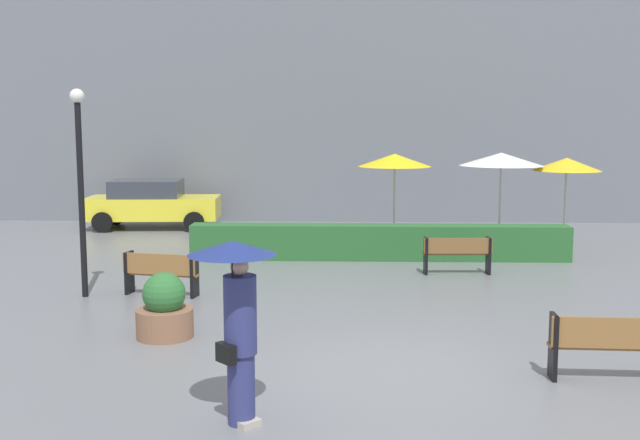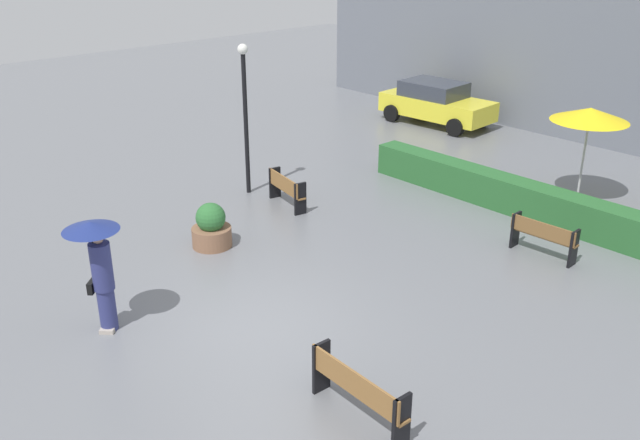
{
  "view_description": "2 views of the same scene",
  "coord_description": "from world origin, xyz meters",
  "px_view_note": "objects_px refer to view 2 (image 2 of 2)",
  "views": [
    {
      "loc": [
        -0.63,
        -10.47,
        3.51
      ],
      "look_at": [
        -1.12,
        5.26,
        1.41
      ],
      "focal_mm": 42.5,
      "sensor_mm": 36.0,
      "label": 1
    },
    {
      "loc": [
        9.07,
        -6.69,
        6.98
      ],
      "look_at": [
        -1.09,
        2.58,
        1.08
      ],
      "focal_mm": 39.06,
      "sensor_mm": 36.0,
      "label": 2
    }
  ],
  "objects_px": {
    "bench_near_right": "(357,389)",
    "patio_umbrella_yellow": "(590,115)",
    "bench_far_left": "(286,188)",
    "pedestrian_with_umbrella": "(98,261)",
    "bench_back_row": "(543,236)",
    "lamp_post": "(245,105)",
    "parked_car": "(436,102)",
    "planter_pot": "(211,228)"
  },
  "relations": [
    {
      "from": "bench_near_right",
      "to": "patio_umbrella_yellow",
      "type": "relative_size",
      "value": 0.74
    },
    {
      "from": "bench_far_left",
      "to": "pedestrian_with_umbrella",
      "type": "xyz_separation_m",
      "value": [
        2.44,
        -6.38,
        0.9
      ]
    },
    {
      "from": "bench_back_row",
      "to": "lamp_post",
      "type": "relative_size",
      "value": 0.38
    },
    {
      "from": "bench_near_right",
      "to": "bench_back_row",
      "type": "relative_size",
      "value": 1.21
    },
    {
      "from": "pedestrian_with_umbrella",
      "to": "parked_car",
      "type": "bearing_deg",
      "value": 107.6
    },
    {
      "from": "bench_near_right",
      "to": "pedestrian_with_umbrella",
      "type": "xyz_separation_m",
      "value": [
        -4.94,
        -1.61,
        0.87
      ]
    },
    {
      "from": "bench_back_row",
      "to": "parked_car",
      "type": "height_order",
      "value": "parked_car"
    },
    {
      "from": "bench_near_right",
      "to": "lamp_post",
      "type": "relative_size",
      "value": 0.46
    },
    {
      "from": "bench_back_row",
      "to": "lamp_post",
      "type": "bearing_deg",
      "value": -162.57
    },
    {
      "from": "planter_pot",
      "to": "bench_far_left",
      "type": "bearing_deg",
      "value": 104.74
    },
    {
      "from": "pedestrian_with_umbrella",
      "to": "planter_pot",
      "type": "distance_m",
      "value": 4.0
    },
    {
      "from": "bench_near_right",
      "to": "patio_umbrella_yellow",
      "type": "distance_m",
      "value": 11.27
    },
    {
      "from": "bench_near_right",
      "to": "bench_far_left",
      "type": "height_order",
      "value": "bench_near_right"
    },
    {
      "from": "bench_near_right",
      "to": "lamp_post",
      "type": "height_order",
      "value": "lamp_post"
    },
    {
      "from": "planter_pot",
      "to": "patio_umbrella_yellow",
      "type": "distance_m",
      "value": 10.14
    },
    {
      "from": "parked_car",
      "to": "bench_back_row",
      "type": "bearing_deg",
      "value": -38.86
    },
    {
      "from": "pedestrian_with_umbrella",
      "to": "planter_pot",
      "type": "bearing_deg",
      "value": 115.75
    },
    {
      "from": "bench_back_row",
      "to": "planter_pot",
      "type": "distance_m",
      "value": 7.56
    },
    {
      "from": "lamp_post",
      "to": "patio_umbrella_yellow",
      "type": "xyz_separation_m",
      "value": [
        6.55,
        6.22,
        -0.11
      ]
    },
    {
      "from": "planter_pot",
      "to": "patio_umbrella_yellow",
      "type": "xyz_separation_m",
      "value": [
        4.29,
        8.98,
        1.94
      ]
    },
    {
      "from": "lamp_post",
      "to": "parked_car",
      "type": "height_order",
      "value": "lamp_post"
    },
    {
      "from": "bench_back_row",
      "to": "lamp_post",
      "type": "xyz_separation_m",
      "value": [
        -7.75,
        -2.43,
        1.99
      ]
    },
    {
      "from": "lamp_post",
      "to": "parked_car",
      "type": "relative_size",
      "value": 0.95
    },
    {
      "from": "bench_back_row",
      "to": "parked_car",
      "type": "relative_size",
      "value": 0.36
    },
    {
      "from": "bench_far_left",
      "to": "lamp_post",
      "type": "xyz_separation_m",
      "value": [
        -1.5,
        -0.12,
        1.99
      ]
    },
    {
      "from": "planter_pot",
      "to": "patio_umbrella_yellow",
      "type": "relative_size",
      "value": 0.41
    },
    {
      "from": "patio_umbrella_yellow",
      "to": "bench_far_left",
      "type": "bearing_deg",
      "value": -129.62
    },
    {
      "from": "patio_umbrella_yellow",
      "to": "pedestrian_with_umbrella",
      "type": "bearing_deg",
      "value": -101.78
    },
    {
      "from": "bench_back_row",
      "to": "patio_umbrella_yellow",
      "type": "xyz_separation_m",
      "value": [
        -1.2,
        3.78,
        1.88
      ]
    },
    {
      "from": "planter_pot",
      "to": "bench_near_right",
      "type": "bearing_deg",
      "value": -15.84
    },
    {
      "from": "planter_pot",
      "to": "bench_back_row",
      "type": "bearing_deg",
      "value": 43.45
    },
    {
      "from": "bench_near_right",
      "to": "parked_car",
      "type": "relative_size",
      "value": 0.44
    },
    {
      "from": "bench_near_right",
      "to": "pedestrian_with_umbrella",
      "type": "height_order",
      "value": "pedestrian_with_umbrella"
    },
    {
      "from": "pedestrian_with_umbrella",
      "to": "parked_car",
      "type": "distance_m",
      "value": 16.58
    },
    {
      "from": "bench_near_right",
      "to": "parked_car",
      "type": "height_order",
      "value": "parked_car"
    },
    {
      "from": "bench_back_row",
      "to": "bench_near_right",
      "type": "bearing_deg",
      "value": -80.84
    },
    {
      "from": "pedestrian_with_umbrella",
      "to": "patio_umbrella_yellow",
      "type": "relative_size",
      "value": 0.84
    },
    {
      "from": "planter_pot",
      "to": "parked_car",
      "type": "height_order",
      "value": "parked_car"
    },
    {
      "from": "bench_near_right",
      "to": "pedestrian_with_umbrella",
      "type": "relative_size",
      "value": 0.88
    },
    {
      "from": "parked_car",
      "to": "bench_far_left",
      "type": "bearing_deg",
      "value": -74.76
    },
    {
      "from": "lamp_post",
      "to": "patio_umbrella_yellow",
      "type": "height_order",
      "value": "lamp_post"
    },
    {
      "from": "pedestrian_with_umbrella",
      "to": "lamp_post",
      "type": "xyz_separation_m",
      "value": [
        -3.94,
        6.26,
        1.09
      ]
    }
  ]
}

